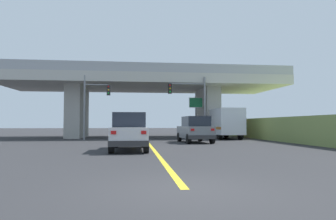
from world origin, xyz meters
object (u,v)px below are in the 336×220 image
(traffic_signal_farside, at_px, (93,100))
(semi_truck_distant, at_px, (130,124))
(suv_crossing, at_px, (195,129))
(traffic_signal_nearside, at_px, (193,99))
(highway_sign, at_px, (196,107))
(suv_lead, at_px, (129,132))
(box_truck, at_px, (224,123))

(traffic_signal_farside, relative_size, semi_truck_distant, 0.81)
(suv_crossing, relative_size, traffic_signal_farside, 0.75)
(traffic_signal_nearside, relative_size, traffic_signal_farside, 1.00)
(traffic_signal_nearside, relative_size, highway_sign, 1.35)
(traffic_signal_nearside, bearing_deg, semi_truck_distant, 100.34)
(suv_crossing, distance_m, semi_truck_distant, 38.99)
(suv_lead, relative_size, traffic_signal_farside, 0.81)
(suv_lead, height_order, semi_truck_distant, semi_truck_distant)
(suv_crossing, distance_m, highway_sign, 8.63)
(semi_truck_distant, bearing_deg, suv_crossing, -82.07)
(traffic_signal_nearside, bearing_deg, suv_crossing, -99.14)
(traffic_signal_farside, xyz_separation_m, highway_sign, (10.26, 3.11, -0.44))
(suv_crossing, distance_m, traffic_signal_farside, 10.21)
(traffic_signal_farside, bearing_deg, semi_truck_distant, 84.73)
(box_truck, bearing_deg, suv_crossing, -125.17)
(suv_lead, height_order, suv_crossing, same)
(suv_crossing, xyz_separation_m, traffic_signal_farside, (-8.48, 5.05, 2.62))
(highway_sign, bearing_deg, traffic_signal_farside, -163.11)
(traffic_signal_nearside, bearing_deg, traffic_signal_farside, 178.74)
(suv_lead, relative_size, box_truck, 0.75)
(traffic_signal_nearside, height_order, highway_sign, traffic_signal_nearside)
(suv_crossing, relative_size, box_truck, 0.69)
(semi_truck_distant, bearing_deg, traffic_signal_nearside, -79.66)
(suv_lead, xyz_separation_m, traffic_signal_nearside, (5.76, 11.29, 2.78))
(highway_sign, bearing_deg, semi_truck_distant, 103.23)
(box_truck, xyz_separation_m, traffic_signal_nearside, (-3.30, -0.95, 2.25))
(suv_lead, relative_size, traffic_signal_nearside, 0.81)
(suv_lead, bearing_deg, suv_crossing, 52.33)
(suv_crossing, height_order, highway_sign, highway_sign)
(traffic_signal_nearside, xyz_separation_m, highway_sign, (1.00, 3.32, -0.60))
(suv_crossing, distance_m, traffic_signal_nearside, 5.64)
(suv_lead, relative_size, suv_crossing, 1.09)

